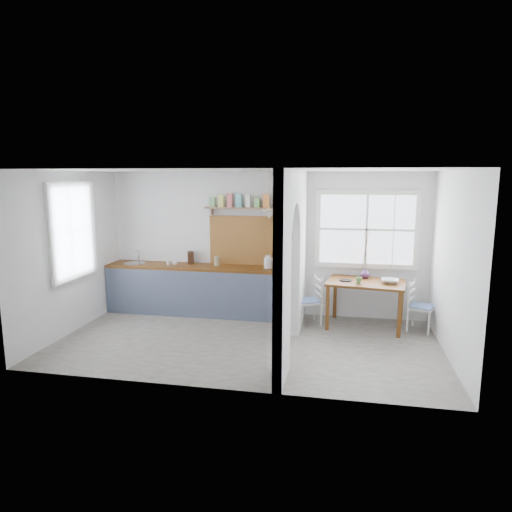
% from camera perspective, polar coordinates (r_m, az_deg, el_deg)
% --- Properties ---
extents(floor, '(5.80, 3.20, 0.01)m').
position_cam_1_polar(floor, '(7.14, -1.17, -10.68)').
color(floor, gray).
rests_on(floor, ground).
extents(ceiling, '(5.80, 3.20, 0.01)m').
position_cam_1_polar(ceiling, '(6.68, -1.25, 10.68)').
color(ceiling, white).
rests_on(ceiling, walls).
extents(walls, '(5.81, 3.21, 2.60)m').
position_cam_1_polar(walls, '(6.79, -1.20, -0.36)').
color(walls, white).
rests_on(walls, floor).
extents(partition, '(0.12, 3.20, 2.60)m').
position_cam_1_polar(partition, '(6.71, 4.75, 0.80)').
color(partition, white).
rests_on(partition, floor).
extents(kitchen_window, '(0.10, 1.16, 1.50)m').
position_cam_1_polar(kitchen_window, '(7.85, -22.18, 2.89)').
color(kitchen_window, white).
rests_on(kitchen_window, walls).
extents(nook_window, '(1.76, 0.10, 1.30)m').
position_cam_1_polar(nook_window, '(8.15, 13.65, 3.23)').
color(nook_window, white).
rests_on(nook_window, walls).
extents(counter, '(3.50, 0.60, 0.90)m').
position_cam_1_polar(counter, '(8.51, -6.77, -4.12)').
color(counter, '#502E0F').
rests_on(counter, floor).
extents(sink, '(0.40, 0.40, 0.02)m').
position_cam_1_polar(sink, '(8.87, -14.92, -0.94)').
color(sink, '#AEB2BA').
rests_on(sink, counter).
extents(backsplash, '(1.65, 0.03, 0.90)m').
position_cam_1_polar(backsplash, '(8.34, -0.31, 1.93)').
color(backsplash, '#9D6134').
rests_on(backsplash, walls).
extents(shelf, '(1.75, 0.20, 0.21)m').
position_cam_1_polar(shelf, '(8.19, -0.43, 6.43)').
color(shelf, '#987154').
rests_on(shelf, walls).
extents(pendant_lamp, '(0.26, 0.26, 0.16)m').
position_cam_1_polar(pendant_lamp, '(7.81, 1.64, 5.29)').
color(pendant_lamp, silver).
rests_on(pendant_lamp, ceiling).
extents(utensil_rail, '(0.02, 0.50, 0.02)m').
position_cam_1_polar(utensil_rail, '(7.55, 4.77, 1.81)').
color(utensil_rail, '#AEB2BA').
rests_on(utensil_rail, partition).
extents(dining_table, '(1.37, 1.01, 0.78)m').
position_cam_1_polar(dining_table, '(7.91, 13.47, -5.89)').
color(dining_table, '#502E0F').
rests_on(dining_table, floor).
extents(chair_left, '(0.49, 0.49, 0.82)m').
position_cam_1_polar(chair_left, '(7.92, 6.62, -5.53)').
color(chair_left, silver).
rests_on(chair_left, floor).
extents(chair_right, '(0.49, 0.49, 0.83)m').
position_cam_1_polar(chair_right, '(7.98, 19.98, -5.93)').
color(chair_right, silver).
rests_on(chair_right, floor).
extents(kettle, '(0.23, 0.20, 0.23)m').
position_cam_1_polar(kettle, '(8.09, 1.50, -0.73)').
color(kettle, white).
rests_on(kettle, counter).
extents(mug_a, '(0.13, 0.13, 0.09)m').
position_cam_1_polar(mug_a, '(8.53, -10.90, -0.84)').
color(mug_a, silver).
rests_on(mug_a, counter).
extents(mug_b, '(0.11, 0.11, 0.09)m').
position_cam_1_polar(mug_b, '(8.52, -10.12, -0.83)').
color(mug_b, silver).
rests_on(mug_b, counter).
extents(knife_block, '(0.16, 0.18, 0.23)m').
position_cam_1_polar(knife_block, '(8.60, -8.17, -0.19)').
color(knife_block, '#331D11').
rests_on(knife_block, counter).
extents(jar, '(0.13, 0.13, 0.17)m').
position_cam_1_polar(jar, '(8.36, -4.90, -0.63)').
color(jar, '#8D845C').
rests_on(jar, counter).
extents(towel_magenta, '(0.02, 0.03, 0.49)m').
position_cam_1_polar(towel_magenta, '(7.88, 4.49, -6.58)').
color(towel_magenta, '#DB207B').
rests_on(towel_magenta, counter).
extents(towel_orange, '(0.02, 0.03, 0.47)m').
position_cam_1_polar(towel_orange, '(7.86, 4.46, -6.82)').
color(towel_orange, orange).
rests_on(towel_orange, counter).
extents(bowl, '(0.29, 0.29, 0.07)m').
position_cam_1_polar(bowl, '(7.80, 16.39, -3.02)').
color(bowl, silver).
rests_on(bowl, dining_table).
extents(table_cup, '(0.13, 0.13, 0.10)m').
position_cam_1_polar(table_cup, '(7.65, 12.71, -2.99)').
color(table_cup, '#5F9D56').
rests_on(table_cup, dining_table).
extents(plate, '(0.24, 0.24, 0.02)m').
position_cam_1_polar(plate, '(7.80, 11.14, -3.00)').
color(plate, black).
rests_on(plate, dining_table).
extents(vase, '(0.21, 0.21, 0.17)m').
position_cam_1_polar(vase, '(8.05, 13.46, -2.11)').
color(vase, '#4C2958').
rests_on(vase, dining_table).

